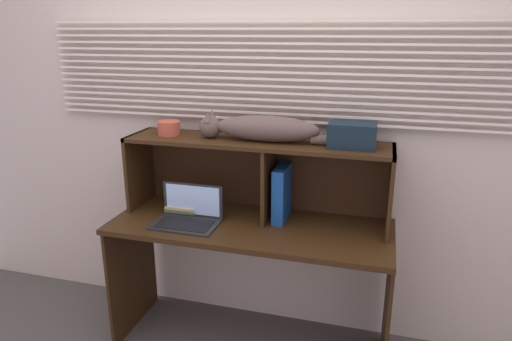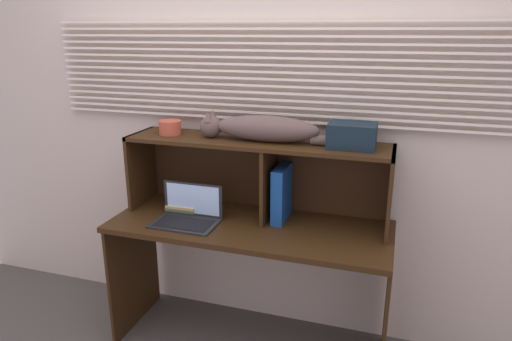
# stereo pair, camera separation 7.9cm
# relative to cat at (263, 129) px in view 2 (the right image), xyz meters

# --- Properties ---
(back_panel_with_blinds) EXTENTS (4.40, 0.08, 2.50)m
(back_panel_with_blinds) POSITION_rel_cat_xyz_m (-0.04, 0.21, -0.02)
(back_panel_with_blinds) COLOR beige
(back_panel_with_blinds) RESTS_ON ground
(desk) EXTENTS (1.53, 0.59, 0.77)m
(desk) POSITION_rel_cat_xyz_m (-0.04, -0.12, -0.66)
(desk) COLOR #321E0C
(desk) RESTS_ON ground
(hutch_shelf_unit) EXTENTS (1.46, 0.32, 0.44)m
(hutch_shelf_unit) POSITION_rel_cat_xyz_m (-0.03, 0.03, -0.20)
(hutch_shelf_unit) COLOR #321E0C
(hutch_shelf_unit) RESTS_ON desk
(cat) EXTENTS (0.94, 0.16, 0.15)m
(cat) POSITION_rel_cat_xyz_m (0.00, 0.00, 0.00)
(cat) COLOR brown
(cat) RESTS_ON hutch_shelf_unit
(laptop) EXTENTS (0.35, 0.23, 0.20)m
(laptop) POSITION_rel_cat_xyz_m (-0.37, -0.19, -0.47)
(laptop) COLOR black
(laptop) RESTS_ON desk
(binder_upright) EXTENTS (0.06, 0.23, 0.31)m
(binder_upright) POSITION_rel_cat_xyz_m (0.11, 0.00, -0.36)
(binder_upright) COLOR #154590
(binder_upright) RESTS_ON desk
(book_stack) EXTENTS (0.18, 0.27, 0.05)m
(book_stack) POSITION_rel_cat_xyz_m (-0.46, 0.00, -0.48)
(book_stack) COLOR #497049
(book_stack) RESTS_ON desk
(small_basket) EXTENTS (0.13, 0.13, 0.08)m
(small_basket) POSITION_rel_cat_xyz_m (-0.56, 0.00, -0.03)
(small_basket) COLOR #B74A35
(small_basket) RESTS_ON hutch_shelf_unit
(storage_box) EXTENTS (0.24, 0.18, 0.13)m
(storage_box) POSITION_rel_cat_xyz_m (0.47, 0.00, -0.00)
(storage_box) COLOR black
(storage_box) RESTS_ON hutch_shelf_unit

